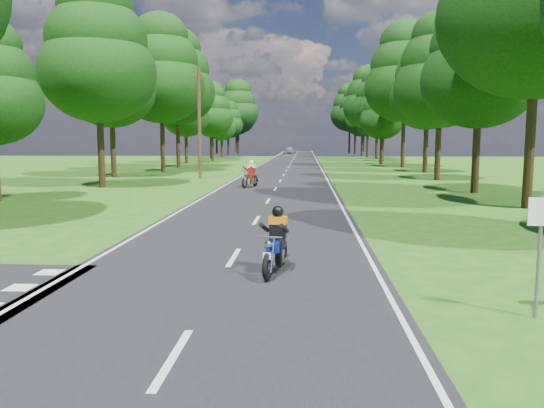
{
  "coord_description": "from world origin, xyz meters",
  "views": [
    {
      "loc": [
        1.73,
        -10.61,
        2.89
      ],
      "look_at": [
        0.82,
        4.0,
        1.1
      ],
      "focal_mm": 35.0,
      "sensor_mm": 36.0,
      "label": 1
    }
  ],
  "objects": [
    {
      "name": "rider_far_red",
      "position": [
        -1.59,
        21.09,
        0.83
      ],
      "size": [
        1.2,
        2.06,
        1.63
      ],
      "primitive_type": null,
      "rotation": [
        0.0,
        0.0,
        -0.3
      ],
      "color": "#A1210C",
      "rests_on": "main_road"
    },
    {
      "name": "road_markings",
      "position": [
        -0.14,
        48.13,
        0.02
      ],
      "size": [
        7.4,
        140.0,
        0.01
      ],
      "color": "silver",
      "rests_on": "main_road"
    },
    {
      "name": "road_sign",
      "position": [
        5.5,
        -2.01,
        1.34
      ],
      "size": [
        0.45,
        0.07,
        2.0
      ],
      "color": "slate",
      "rests_on": "ground"
    },
    {
      "name": "distant_car",
      "position": [
        -1.36,
        95.81,
        0.74
      ],
      "size": [
        2.67,
        4.52,
        1.44
      ],
      "primitive_type": "imported",
      "rotation": [
        0.0,
        0.0,
        -0.24
      ],
      "color": "#A9ABB0",
      "rests_on": "main_road"
    },
    {
      "name": "treeline",
      "position": [
        1.43,
        60.06,
        8.25
      ],
      "size": [
        40.0,
        115.35,
        14.78
      ],
      "color": "black",
      "rests_on": "ground"
    },
    {
      "name": "rider_near_blue",
      "position": [
        1.11,
        0.64,
        0.74
      ],
      "size": [
        0.86,
        1.8,
        1.44
      ],
      "primitive_type": null,
      "rotation": [
        0.0,
        0.0,
        -0.17
      ],
      "color": "#0E1E9A",
      "rests_on": "main_road"
    },
    {
      "name": "telegraph_pole",
      "position": [
        -6.0,
        28.0,
        4.07
      ],
      "size": [
        1.2,
        0.26,
        8.0
      ],
      "color": "#382616",
      "rests_on": "ground"
    },
    {
      "name": "main_road",
      "position": [
        0.0,
        50.0,
        0.01
      ],
      "size": [
        7.0,
        140.0,
        0.02
      ],
      "primitive_type": "cube",
      "color": "black",
      "rests_on": "ground"
    },
    {
      "name": "ground",
      "position": [
        0.0,
        0.0,
        0.0
      ],
      "size": [
        160.0,
        160.0,
        0.0
      ],
      "primitive_type": "plane",
      "color": "#1D5513",
      "rests_on": "ground"
    }
  ]
}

